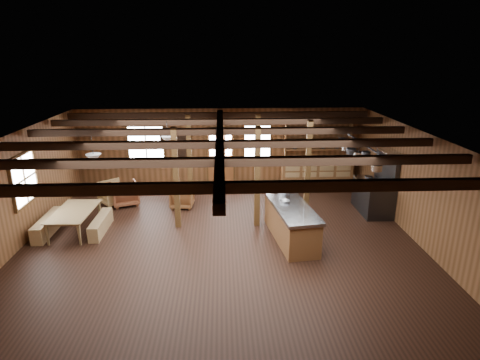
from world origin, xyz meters
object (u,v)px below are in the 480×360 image
object	(u,v)px
kitchen_island	(291,222)
armchair_b	(182,197)
armchair_c	(114,193)
commercial_range	(375,192)
armchair_a	(125,194)
dining_table	(76,221)

from	to	relation	value
kitchen_island	armchair_b	distance (m)	3.85
armchair_c	commercial_range	bearing A→B (deg)	-137.83
commercial_range	armchair_b	bearing A→B (deg)	173.79
commercial_range	armchair_c	bearing A→B (deg)	172.67
armchair_a	armchair_c	world-z (taller)	armchair_a
kitchen_island	armchair_c	xyz separation A→B (m)	(-5.22, 2.78, -0.11)
dining_table	armchair_b	size ratio (longest dim) A/B	2.52
kitchen_island	armchair_a	distance (m)	5.54
commercial_range	dining_table	bearing A→B (deg)	-172.90
dining_table	armchair_c	bearing A→B (deg)	-11.17
dining_table	armchair_b	world-z (taller)	armchair_b
armchair_c	armchair_b	bearing A→B (deg)	-140.79
armchair_b	armchair_c	distance (m)	2.23
armchair_b	armchair_c	bearing A→B (deg)	-5.08
armchair_c	armchair_a	bearing A→B (deg)	-148.59
armchair_b	armchair_a	bearing A→B (deg)	-3.52
armchair_b	dining_table	bearing A→B (deg)	37.61
kitchen_island	armchair_c	world-z (taller)	kitchen_island
dining_table	commercial_range	bearing A→B (deg)	-81.08
armchair_a	armchair_c	bearing A→B (deg)	-40.39
kitchen_island	armchair_a	world-z (taller)	kitchen_island
armchair_c	kitchen_island	bearing A→B (deg)	-158.56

